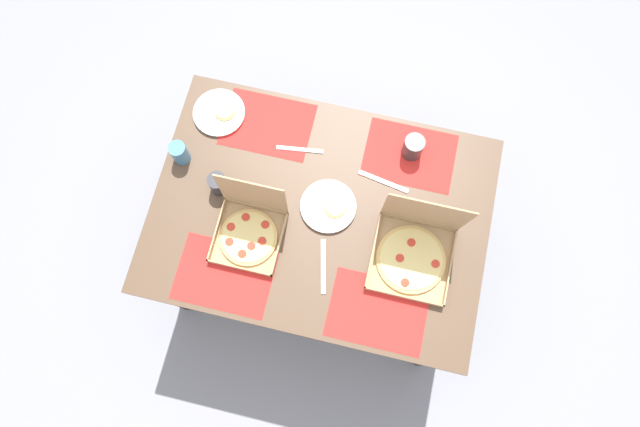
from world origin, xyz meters
name	(u,v)px	position (x,y,z in m)	size (l,w,h in m)	color
ground_plane	(320,253)	(0.00, 0.00, 0.00)	(6.00, 6.00, 0.00)	gray
dining_table	(320,221)	(0.00, 0.00, 0.63)	(1.31, 0.94, 0.74)	#3F3328
placemat_near_left	(225,275)	(-0.29, -0.32, 0.75)	(0.36, 0.26, 0.00)	red
placemat_near_right	(378,312)	(0.29, -0.32, 0.75)	(0.36, 0.26, 0.00)	red
placemat_far_left	(268,124)	(-0.29, 0.32, 0.75)	(0.36, 0.26, 0.00)	red
placemat_far_right	(410,155)	(0.29, 0.32, 0.75)	(0.36, 0.26, 0.00)	red
pizza_box_corner_right	(249,228)	(-0.24, -0.13, 0.79)	(0.25, 0.26, 0.29)	tan
pizza_box_edge_far	(414,249)	(0.38, -0.07, 0.80)	(0.30, 0.30, 0.33)	tan
plate_middle	(220,113)	(-0.50, 0.32, 0.75)	(0.21, 0.21, 0.03)	white
plate_far_right	(329,206)	(0.03, 0.03, 0.75)	(0.22, 0.22, 0.03)	white
cup_clear_left	(180,153)	(-0.59, 0.10, 0.80)	(0.07, 0.07, 0.10)	teal
cup_red	(413,147)	(0.30, 0.33, 0.80)	(0.08, 0.08, 0.11)	#333338
cup_clear_right	(218,184)	(-0.41, 0.01, 0.79)	(0.07, 0.07, 0.09)	#333338
fork_by_near_left	(300,149)	(-0.14, 0.24, 0.75)	(0.19, 0.02, 0.01)	#B7B7BC
knife_by_far_left	(323,266)	(0.06, -0.20, 0.75)	(0.21, 0.02, 0.01)	#B7B7BC
knife_by_far_right	(383,182)	(0.21, 0.18, 0.75)	(0.21, 0.02, 0.01)	#B7B7BC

